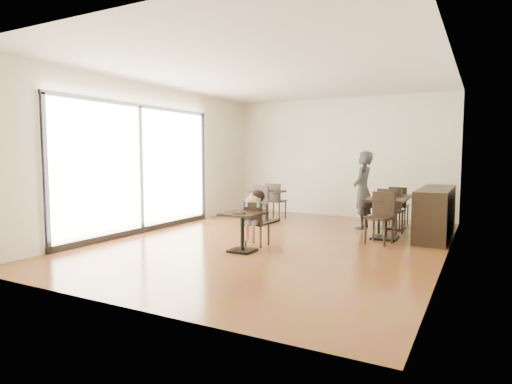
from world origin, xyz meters
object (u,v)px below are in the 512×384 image
Objects in this scene: adult_patron at (363,190)px; chair_mid_b at (379,218)px; child_table at (242,232)px; cafe_table_back at (394,212)px; chair_back_a at (399,206)px; child_chair at (257,224)px; child at (257,218)px; chair_left_b at (256,206)px; cafe_table_left at (267,206)px; chair_left_a at (276,201)px; chair_back_b at (390,211)px; chair_mid_a at (391,211)px; cafe_table_mid at (385,219)px.

adult_patron is 1.81× the size of chair_mid_b.
child_table is 4.09m from cafe_table_back.
child_chair is at bearing 63.97° from chair_back_a.
child reaches higher than chair_left_b.
chair_left_a is (0.00, 0.55, 0.08)m from cafe_table_left.
chair_left_a is 3.05m from chair_back_b.
chair_mid_a is at bearing 100.40° from chair_mid_b.
chair_left_a reaches higher than chair_back_a.
adult_patron is at bearing 124.85° from chair_mid_b.
chair_back_a reaches higher than cafe_table_back.
adult_patron reaches higher than cafe_table_left.
child_table is 3.86m from chair_left_a.
chair_left_a is 1.10m from chair_left_b.
cafe_table_back is (2.99, 0.49, -0.01)m from cafe_table_left.
cafe_table_left is 0.56m from chair_left_b.
child_chair is 0.84× the size of chair_mid_a.
adult_patron reaches higher than chair_mid_b.
adult_patron is at bearing 19.49° from chair_left_b.
chair_left_b is (-1.11, 2.05, -0.05)m from child.
chair_mid_b is at bearing 32.36° from child.
cafe_table_mid is at bearing -84.36° from chair_back_b.
cafe_table_mid reaches higher than cafe_table_back.
cafe_table_mid is 0.88× the size of chair_back_b.
child_chair is (0.00, 0.55, 0.07)m from child_table.
adult_patron is at bearing 4.52° from cafe_table_left.
chair_mid_a is at bearing 93.84° from chair_back_a.
adult_patron is at bearing 160.32° from chair_back_b.
chair_mid_a is at bearing -73.15° from chair_back_b.
chair_mid_a is 0.21m from chair_back_b.
chair_left_a is 1.00× the size of chair_left_b.
chair_left_b is at bearing 113.15° from child_table.
child is at bearing -125.26° from chair_back_b.
adult_patron reaches higher than chair_mid_a.
chair_left_b is at bearing 118.47° from child.
child_chair is at bearing -125.26° from chair_back_b.
adult_patron is 1.75m from chair_mid_b.
chair_mid_b is 1.06× the size of chair_back_a.
chair_mid_a is at bearing 167.03° from chair_left_a.
child_table is 0.70× the size of chair_mid_a.
child_table is 2.83m from chair_left_b.
child is at bearing 60.62° from chair_mid_a.
adult_patron is 0.81m from chair_back_b.
cafe_table_left is 0.56m from chair_left_a.
cafe_table_back reaches higher than child_table.
child reaches higher than chair_mid_b.
cafe_table_left is at bearing 5.37° from chair_mid_a.
chair_left_b reaches higher than child_chair.
child is at bearing -66.85° from cafe_table_left.
child_chair is 0.87× the size of chair_left_a.
chair_mid_b is 1.06× the size of chair_back_b.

